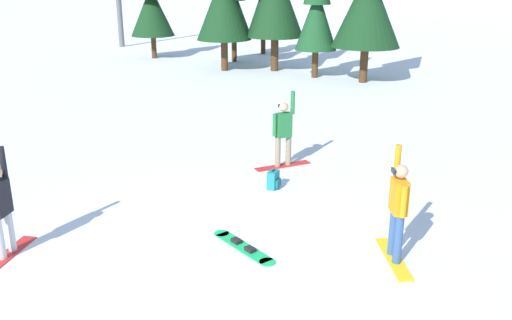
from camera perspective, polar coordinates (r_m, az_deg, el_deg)
ground_plane at (r=10.35m, az=-6.38°, el=-9.87°), size 800.00×800.00×0.00m
snowboarder_foreground at (r=10.93m, az=-24.64°, el=-4.46°), size 0.69×1.49×2.01m
snowboarder_midground at (r=10.11m, az=14.31°, el=-4.85°), size 1.02×1.51×2.08m
snowboarder_background at (r=14.57m, az=2.81°, el=2.86°), size 1.18×1.41×2.00m
loose_snowboard_near_right at (r=10.62m, az=-1.31°, el=-8.84°), size 1.70×1.02×0.09m
backpack_teal at (r=13.28m, az=1.81°, el=-2.06°), size 0.27×0.33×0.47m
pine_tree_twin at (r=31.93m, az=-2.30°, el=15.72°), size 2.04×2.04×5.88m
pine_tree_tall at (r=33.71m, az=-10.66°, el=15.62°), size 2.51×2.51×5.90m
pine_tree_slender at (r=27.10m, az=6.24°, el=15.21°), size 1.99×1.99×6.02m
pine_tree_leaning at (r=35.02m, az=0.75°, el=15.98°), size 1.90×1.90×5.85m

